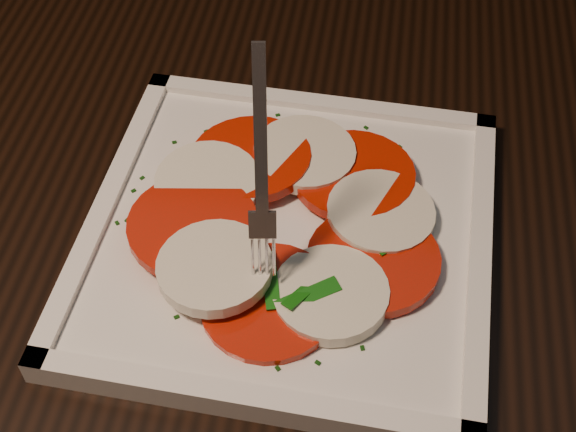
# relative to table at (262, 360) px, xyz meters

# --- Properties ---
(table) EXTENTS (1.26, 0.90, 0.75)m
(table) POSITION_rel_table_xyz_m (0.00, 0.00, 0.00)
(table) COLOR black
(table) RESTS_ON ground
(plate) EXTENTS (0.32, 0.32, 0.01)m
(plate) POSITION_rel_table_xyz_m (0.02, 0.04, 0.11)
(plate) COLOR white
(plate) RESTS_ON table
(caprese_salad) EXTENTS (0.23, 0.24, 0.03)m
(caprese_salad) POSITION_rel_table_xyz_m (0.02, 0.04, 0.12)
(caprese_salad) COLOR red
(caprese_salad) RESTS_ON plate
(fork) EXTENTS (0.02, 0.05, 0.15)m
(fork) POSITION_rel_table_xyz_m (0.00, 0.01, 0.21)
(fork) COLOR white
(fork) RESTS_ON caprese_salad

